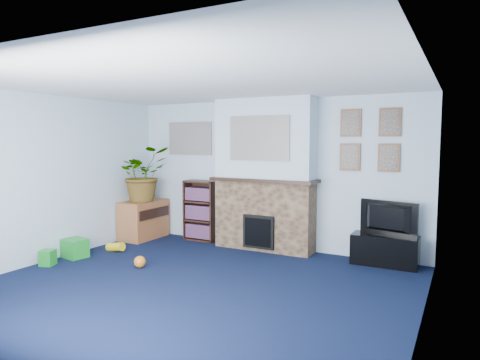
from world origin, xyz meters
The scene contains 26 objects.
floor centered at (0.00, 0.00, 0.00)m, with size 5.00×4.50×0.01m, color black.
ceiling centered at (0.00, 0.00, 2.40)m, with size 5.00×4.50×0.01m, color white.
wall_back centered at (0.00, 2.25, 1.20)m, with size 5.00×0.04×2.40m, color silver.
wall_front centered at (0.00, -2.25, 1.20)m, with size 5.00×0.04×2.40m, color silver.
wall_left centered at (-2.50, 0.00, 1.20)m, with size 0.04×4.50×2.40m, color silver.
wall_right centered at (2.50, 0.00, 1.20)m, with size 0.04×4.50×2.40m, color silver.
chimney_breast centered at (0.00, 2.05, 1.18)m, with size 1.72×0.50×2.40m.
collage_main centered at (0.00, 1.84, 1.78)m, with size 1.00×0.03×0.68m, color gray.
collage_left centered at (-1.55, 2.23, 1.78)m, with size 0.90×0.03×0.58m, color gray.
portrait_tl centered at (1.30, 2.23, 2.00)m, with size 0.30×0.03×0.40m, color brown.
portrait_tr centered at (1.85, 2.23, 2.00)m, with size 0.30×0.03×0.40m, color brown.
portrait_bl centered at (1.30, 2.23, 1.50)m, with size 0.30×0.03×0.40m, color brown.
portrait_br centered at (1.85, 2.23, 1.50)m, with size 0.30×0.03×0.40m, color brown.
tv_stand centered at (1.86, 2.03, 0.23)m, with size 0.89×0.38×0.42m, color black.
television centered at (1.86, 2.05, 0.66)m, with size 0.82×0.11×0.47m, color black.
bookshelf centered at (-1.25, 2.11, 0.50)m, with size 0.58×0.28×1.05m.
sideboard centered at (-2.24, 1.75, 0.35)m, with size 0.48×0.87×0.68m, color #A45F34.
potted_plant centered at (-2.19, 1.70, 1.16)m, with size 0.87×0.75×0.96m, color #26661E.
mantel_clock centered at (-0.06, 2.00, 1.22)m, with size 0.10×0.06×0.14m, color gold.
mantel_candle centered at (0.28, 2.00, 1.23)m, with size 0.05×0.05×0.15m, color #B2BFC6.
mantel_teddy centered at (-0.48, 2.00, 1.22)m, with size 0.14×0.14×0.14m, color gray.
mantel_can centered at (0.63, 2.00, 1.21)m, with size 0.06×0.06×0.11m, color #198C26.
green_crate centered at (-2.30, 0.27, 0.14)m, with size 0.35×0.28×0.28m, color #198C26.
toy_ball centered at (-1.09, 0.32, 0.09)m, with size 0.16×0.16×0.16m, color orange.
toy_block centered at (-2.30, -0.20, 0.11)m, with size 0.18×0.18×0.22m, color #198C26.
toy_tube centered at (-2.01, 0.81, 0.07)m, with size 0.14×0.14×0.29m, color yellow.
Camera 1 is at (2.82, -4.11, 1.74)m, focal length 32.00 mm.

